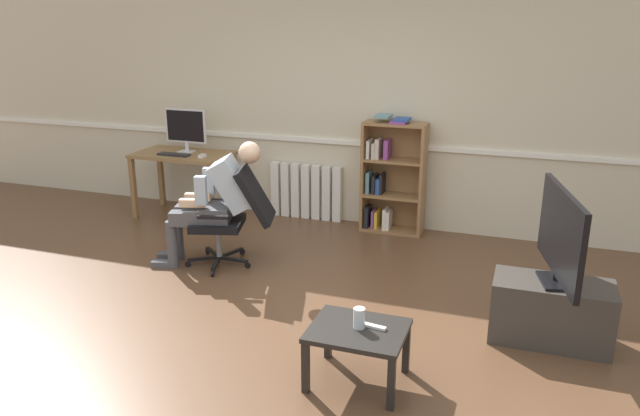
{
  "coord_description": "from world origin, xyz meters",
  "views": [
    {
      "loc": [
        1.8,
        -3.82,
        2.26
      ],
      "look_at": [
        0.15,
        0.85,
        0.7
      ],
      "focal_mm": 34.18,
      "sensor_mm": 36.0,
      "label": 1
    }
  ],
  "objects_px": {
    "tv_stand": "(551,312)",
    "coffee_table": "(358,337)",
    "computer_desk": "(183,163)",
    "spare_remote": "(375,327)",
    "keyboard": "(174,155)",
    "computer_mouse": "(202,156)",
    "tv_screen": "(561,236)",
    "bookshelf": "(390,178)",
    "imac_monitor": "(186,127)",
    "drinking_glass": "(359,318)",
    "office_chair": "(235,213)",
    "person_seated": "(215,199)",
    "radiator": "(306,191)"
  },
  "relations": [
    {
      "from": "tv_stand",
      "to": "spare_remote",
      "type": "xyz_separation_m",
      "value": [
        -1.07,
        -0.93,
        0.16
      ]
    },
    {
      "from": "computer_desk",
      "to": "drinking_glass",
      "type": "bearing_deg",
      "value": -42.53
    },
    {
      "from": "imac_monitor",
      "to": "drinking_glass",
      "type": "xyz_separation_m",
      "value": [
        2.86,
        -2.72,
        -0.59
      ]
    },
    {
      "from": "computer_desk",
      "to": "tv_stand",
      "type": "bearing_deg",
      "value": -22.6
    },
    {
      "from": "computer_desk",
      "to": "drinking_glass",
      "type": "distance_m",
      "value": 3.92
    },
    {
      "from": "bookshelf",
      "to": "drinking_glass",
      "type": "height_order",
      "value": "bookshelf"
    },
    {
      "from": "tv_stand",
      "to": "tv_screen",
      "type": "bearing_deg",
      "value": 12.58
    },
    {
      "from": "tv_screen",
      "to": "spare_remote",
      "type": "height_order",
      "value": "tv_screen"
    },
    {
      "from": "computer_mouse",
      "to": "drinking_glass",
      "type": "bearing_deg",
      "value": -44.68
    },
    {
      "from": "tv_screen",
      "to": "coffee_table",
      "type": "bearing_deg",
      "value": 117.03
    },
    {
      "from": "keyboard",
      "to": "coffee_table",
      "type": "bearing_deg",
      "value": -40.9
    },
    {
      "from": "bookshelf",
      "to": "imac_monitor",
      "type": "bearing_deg",
      "value": -174.8
    },
    {
      "from": "computer_desk",
      "to": "tv_stand",
      "type": "distance_m",
      "value": 4.41
    },
    {
      "from": "computer_desk",
      "to": "bookshelf",
      "type": "distance_m",
      "value": 2.41
    },
    {
      "from": "keyboard",
      "to": "tv_screen",
      "type": "distance_m",
      "value": 4.36
    },
    {
      "from": "computer_mouse",
      "to": "spare_remote",
      "type": "height_order",
      "value": "computer_mouse"
    },
    {
      "from": "computer_desk",
      "to": "radiator",
      "type": "xyz_separation_m",
      "value": [
        1.38,
        0.39,
        -0.32
      ]
    },
    {
      "from": "tv_screen",
      "to": "drinking_glass",
      "type": "relative_size",
      "value": 7.58
    },
    {
      "from": "keyboard",
      "to": "bookshelf",
      "type": "distance_m",
      "value": 2.46
    },
    {
      "from": "imac_monitor",
      "to": "radiator",
      "type": "xyz_separation_m",
      "value": [
        1.36,
        0.31,
        -0.72
      ]
    },
    {
      "from": "person_seated",
      "to": "tv_screen",
      "type": "relative_size",
      "value": 1.17
    },
    {
      "from": "bookshelf",
      "to": "tv_stand",
      "type": "height_order",
      "value": "bookshelf"
    },
    {
      "from": "keyboard",
      "to": "office_chair",
      "type": "xyz_separation_m",
      "value": [
        1.28,
        -1.01,
        -0.25
      ]
    },
    {
      "from": "drinking_glass",
      "to": "spare_remote",
      "type": "bearing_deg",
      "value": 16.41
    },
    {
      "from": "computer_desk",
      "to": "tv_stand",
      "type": "height_order",
      "value": "computer_desk"
    },
    {
      "from": "bookshelf",
      "to": "radiator",
      "type": "relative_size",
      "value": 1.48
    },
    {
      "from": "person_seated",
      "to": "keyboard",
      "type": "bearing_deg",
      "value": -150.32
    },
    {
      "from": "person_seated",
      "to": "coffee_table",
      "type": "xyz_separation_m",
      "value": [
        1.8,
        -1.45,
        -0.32
      ]
    },
    {
      "from": "tv_stand",
      "to": "coffee_table",
      "type": "xyz_separation_m",
      "value": [
        -1.17,
        -0.97,
        0.09
      ]
    },
    {
      "from": "bookshelf",
      "to": "office_chair",
      "type": "relative_size",
      "value": 1.34
    },
    {
      "from": "computer_desk",
      "to": "spare_remote",
      "type": "xyz_separation_m",
      "value": [
        2.98,
        -2.62,
        -0.25
      ]
    },
    {
      "from": "imac_monitor",
      "to": "radiator",
      "type": "bearing_deg",
      "value": 12.95
    },
    {
      "from": "keyboard",
      "to": "spare_remote",
      "type": "relative_size",
      "value": 2.53
    },
    {
      "from": "computer_desk",
      "to": "radiator",
      "type": "bearing_deg",
      "value": 15.8
    },
    {
      "from": "computer_desk",
      "to": "bookshelf",
      "type": "xyz_separation_m",
      "value": [
        2.39,
        0.29,
        -0.05
      ]
    },
    {
      "from": "tv_stand",
      "to": "coffee_table",
      "type": "bearing_deg",
      "value": -140.36
    },
    {
      "from": "tv_stand",
      "to": "computer_mouse",
      "type": "bearing_deg",
      "value": 157.16
    },
    {
      "from": "coffee_table",
      "to": "bookshelf",
      "type": "bearing_deg",
      "value": 99.47
    },
    {
      "from": "person_seated",
      "to": "bookshelf",
      "type": "bearing_deg",
      "value": 122.5
    },
    {
      "from": "office_chair",
      "to": "tv_screen",
      "type": "height_order",
      "value": "tv_screen"
    },
    {
      "from": "computer_desk",
      "to": "keyboard",
      "type": "distance_m",
      "value": 0.19
    },
    {
      "from": "keyboard",
      "to": "spare_remote",
      "type": "height_order",
      "value": "keyboard"
    },
    {
      "from": "computer_desk",
      "to": "computer_mouse",
      "type": "distance_m",
      "value": 0.38
    },
    {
      "from": "imac_monitor",
      "to": "coffee_table",
      "type": "height_order",
      "value": "imac_monitor"
    },
    {
      "from": "tv_stand",
      "to": "drinking_glass",
      "type": "distance_m",
      "value": 1.53
    },
    {
      "from": "bookshelf",
      "to": "radiator",
      "type": "bearing_deg",
      "value": 174.51
    },
    {
      "from": "computer_desk",
      "to": "computer_mouse",
      "type": "bearing_deg",
      "value": -19.94
    },
    {
      "from": "person_seated",
      "to": "tv_screen",
      "type": "bearing_deg",
      "value": 64.43
    },
    {
      "from": "computer_desk",
      "to": "coffee_table",
      "type": "bearing_deg",
      "value": -42.69
    },
    {
      "from": "spare_remote",
      "to": "radiator",
      "type": "bearing_deg",
      "value": -143.94
    }
  ]
}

